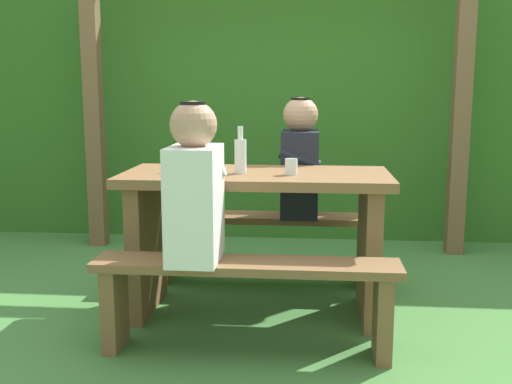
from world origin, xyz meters
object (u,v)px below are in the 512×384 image
Objects in this scene: picnic_table at (256,219)px; bottle_left at (197,152)px; drinking_glass at (291,167)px; bottle_right at (240,155)px; person_white_shirt at (195,188)px; person_black_coat at (300,162)px; bench_near at (246,287)px; bench_far at (263,234)px; cell_phone at (192,173)px.

bottle_left reaches higher than picnic_table.
bottle_right reaches higher than drinking_glass.
picnic_table is at bearing 65.53° from person_white_shirt.
bottle_right is (-0.30, -0.55, 0.10)m from person_black_coat.
picnic_table is 0.36m from bottle_right.
bench_near is at bearing -113.01° from drinking_glass.
bottle_left is at bearing 99.42° from person_white_shirt.
drinking_glass is (0.19, -0.07, 0.29)m from picnic_table.
person_white_shirt is at bearing -80.58° from bottle_left.
bench_far is at bearing 179.14° from person_black_coat.
bottle_right is (-0.26, 0.03, 0.06)m from drinking_glass.
cell_phone is (-0.55, -0.58, 0.01)m from person_black_coat.
person_black_coat reaches higher than drinking_glass.
picnic_table is at bearing 90.00° from bench_near.
bench_far is at bearing 77.22° from person_white_shirt.
drinking_glass is at bearing 11.43° from cell_phone.
bottle_left is at bearing 156.19° from bottle_right.
person_black_coat is at bearing 38.60° from bottle_left.
person_black_coat is 8.64× the size of drinking_glass.
person_black_coat is at bearing 77.67° from bench_near.
bench_far is at bearing 107.98° from drinking_glass.
drinking_glass is at bearing 66.99° from bench_near.
bench_near is at bearing -90.00° from picnic_table.
picnic_table is 1.95× the size of person_black_coat.
person_white_shirt reaches higher than bottle_right.
bench_near and bench_far have the same top height.
person_white_shirt reaches higher than cell_phone.
person_white_shirt is (-0.23, -0.50, 0.25)m from picnic_table.
bench_near is at bearing -60.61° from bottle_left.
person_white_shirt is 1.00× the size of person_black_coat.
bottle_right is at bearing -98.02° from bench_far.
bottle_right reaches higher than bottle_left.
person_white_shirt is 3.02× the size of bottle_left.
picnic_table is at bearing 23.88° from cell_phone.
bottle_left is (-0.32, -0.44, 0.56)m from bench_far.
picnic_table is 1.00× the size of bench_far.
picnic_table is 1.95× the size of person_white_shirt.
bench_far is (0.00, 1.02, 0.00)m from bench_near.
bottle_left is (-0.51, 0.14, 0.06)m from drinking_glass.
bench_near is at bearing -102.33° from person_black_coat.
bottle_right is (-0.08, 0.47, 0.56)m from bench_near.
bench_far is at bearing 71.22° from cell_phone.
person_white_shirt is (-0.23, -1.01, 0.46)m from bench_far.
bottle_left is (-0.55, -0.44, 0.10)m from person_black_coat.
bench_far is 0.78m from bottle_left.
bench_near is 0.86m from bottle_left.
drinking_glass is (-0.03, -0.57, 0.05)m from person_black_coat.
bottle_left reaches higher than drinking_glass.
picnic_table reaches higher than bench_far.
bench_near is (0.00, -0.51, -0.21)m from picnic_table.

